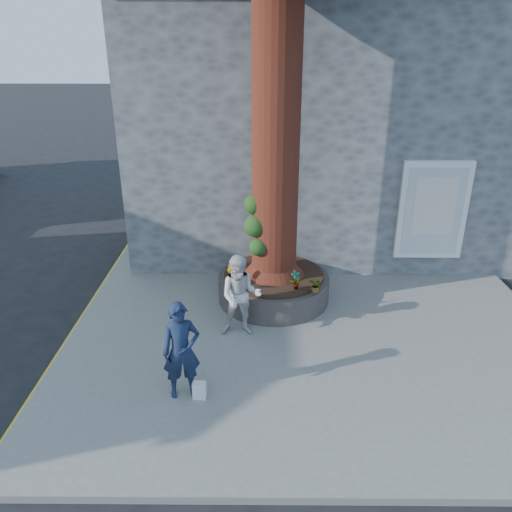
{
  "coord_description": "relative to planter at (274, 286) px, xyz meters",
  "views": [
    {
      "loc": [
        0.5,
        -7.3,
        5.13
      ],
      "look_at": [
        0.44,
        1.65,
        1.25
      ],
      "focal_mm": 35.0,
      "sensor_mm": 36.0,
      "label": 1
    }
  ],
  "objects": [
    {
      "name": "pavement",
      "position": [
        0.7,
        -1.0,
        -0.35
      ],
      "size": [
        9.0,
        8.0,
        0.12
      ],
      "primitive_type": "cube",
      "color": "slate",
      "rests_on": "ground"
    },
    {
      "name": "plant_d",
      "position": [
        0.78,
        -0.85,
        0.45
      ],
      "size": [
        0.34,
        0.34,
        0.28
      ],
      "primitive_type": "imported",
      "rotation": [
        0.0,
        0.0,
        5.41
      ],
      "color": "gray",
      "rests_on": "planter"
    },
    {
      "name": "planter",
      "position": [
        0.0,
        0.0,
        0.0
      ],
      "size": [
        2.3,
        2.3,
        0.6
      ],
      "color": "black",
      "rests_on": "pavement"
    },
    {
      "name": "yellow_line",
      "position": [
        -3.85,
        -1.0,
        -0.41
      ],
      "size": [
        0.1,
        30.0,
        0.01
      ],
      "primitive_type": "cube",
      "color": "yellow",
      "rests_on": "ground"
    },
    {
      "name": "stone_shop",
      "position": [
        1.7,
        5.2,
        2.75
      ],
      "size": [
        10.3,
        8.3,
        6.3
      ],
      "color": "#505255",
      "rests_on": "ground"
    },
    {
      "name": "plant_a",
      "position": [
        0.4,
        -0.73,
        0.5
      ],
      "size": [
        0.25,
        0.22,
        0.39
      ],
      "primitive_type": "imported",
      "rotation": [
        0.0,
        0.0,
        0.55
      ],
      "color": "gray",
      "rests_on": "planter"
    },
    {
      "name": "man",
      "position": [
        -1.45,
        -3.09,
        0.49
      ],
      "size": [
        0.65,
        0.52,
        1.56
      ],
      "primitive_type": "imported",
      "rotation": [
        0.0,
        0.0,
        0.28
      ],
      "color": "#16213D",
      "rests_on": "pavement"
    },
    {
      "name": "plant_c",
      "position": [
        -0.85,
        -0.85,
        0.49
      ],
      "size": [
        0.27,
        0.27,
        0.36
      ],
      "primitive_type": "imported",
      "rotation": [
        0.0,
        0.0,
        3.59
      ],
      "color": "gray",
      "rests_on": "planter"
    },
    {
      "name": "shopping_bag",
      "position": [
        -1.2,
        -3.19,
        -0.15
      ],
      "size": [
        0.21,
        0.13,
        0.28
      ],
      "primitive_type": "cube",
      "rotation": [
        0.0,
        0.0,
        -0.07
      ],
      "color": "white",
      "rests_on": "pavement"
    },
    {
      "name": "woman",
      "position": [
        -0.63,
        -1.36,
        0.49
      ],
      "size": [
        0.76,
        0.59,
        1.56
      ],
      "primitive_type": "imported",
      "rotation": [
        0.0,
        0.0,
        -0.0
      ],
      "color": "beige",
      "rests_on": "pavement"
    },
    {
      "name": "ground",
      "position": [
        -0.8,
        -2.0,
        -0.41
      ],
      "size": [
        120.0,
        120.0,
        0.0
      ],
      "primitive_type": "plane",
      "color": "black",
      "rests_on": "ground"
    },
    {
      "name": "plant_b",
      "position": [
        -0.85,
        -0.55,
        0.52
      ],
      "size": [
        0.3,
        0.3,
        0.42
      ],
      "primitive_type": "imported",
      "rotation": [
        0.0,
        0.0,
        1.99
      ],
      "color": "gray",
      "rests_on": "planter"
    }
  ]
}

